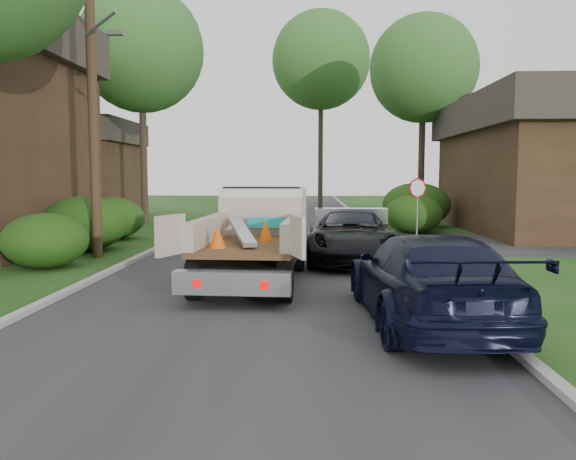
{
  "coord_description": "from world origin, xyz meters",
  "views": [
    {
      "loc": [
        1.11,
        -12.21,
        2.56
      ],
      "look_at": [
        0.6,
        1.78,
        1.2
      ],
      "focal_mm": 35.0,
      "sensor_mm": 36.0,
      "label": 1
    }
  ],
  "objects_px": {
    "stop_sign": "(417,197)",
    "tree_right_far": "(423,69)",
    "utility_pole": "(93,90)",
    "house_left_far": "(71,168)",
    "tree_left_far": "(141,50)",
    "tree_center_far": "(321,60)",
    "house_right": "(569,162)",
    "flatbed_truck": "(259,228)",
    "navy_suv": "(428,279)",
    "black_pickup": "(351,236)"
  },
  "relations": [
    {
      "from": "stop_sign",
      "to": "tree_right_far",
      "type": "distance_m",
      "value": 13.08
    },
    {
      "from": "utility_pole",
      "to": "tree_right_far",
      "type": "relative_size",
      "value": 0.87
    },
    {
      "from": "house_left_far",
      "to": "tree_right_far",
      "type": "relative_size",
      "value": 0.66
    },
    {
      "from": "house_left_far",
      "to": "tree_left_far",
      "type": "height_order",
      "value": "tree_left_far"
    },
    {
      "from": "utility_pole",
      "to": "tree_center_far",
      "type": "distance_m",
      "value": 26.75
    },
    {
      "from": "house_right",
      "to": "flatbed_truck",
      "type": "relative_size",
      "value": 2.12
    },
    {
      "from": "utility_pole",
      "to": "house_right",
      "type": "distance_m",
      "value": 20.66
    },
    {
      "from": "house_left_far",
      "to": "tree_center_far",
      "type": "relative_size",
      "value": 0.52
    },
    {
      "from": "navy_suv",
      "to": "tree_right_far",
      "type": "bearing_deg",
      "value": -103.43
    },
    {
      "from": "house_left_far",
      "to": "tree_left_far",
      "type": "xyz_separation_m",
      "value": [
        6.0,
        -5.0,
        5.93
      ]
    },
    {
      "from": "utility_pole",
      "to": "tree_center_far",
      "type": "xyz_separation_m",
      "value": [
        7.48,
        25.02,
        5.81
      ]
    },
    {
      "from": "stop_sign",
      "to": "navy_suv",
      "type": "bearing_deg",
      "value": -99.89
    },
    {
      "from": "flatbed_truck",
      "to": "navy_suv",
      "type": "bearing_deg",
      "value": -50.65
    },
    {
      "from": "stop_sign",
      "to": "navy_suv",
      "type": "relative_size",
      "value": 0.46
    },
    {
      "from": "house_left_far",
      "to": "tree_right_far",
      "type": "distance_m",
      "value": 21.78
    },
    {
      "from": "stop_sign",
      "to": "flatbed_truck",
      "type": "height_order",
      "value": "stop_sign"
    },
    {
      "from": "stop_sign",
      "to": "tree_left_far",
      "type": "distance_m",
      "value": 16.65
    },
    {
      "from": "utility_pole",
      "to": "black_pickup",
      "type": "xyz_separation_m",
      "value": [
        7.88,
        -0.48,
        -4.4
      ]
    },
    {
      "from": "tree_left_far",
      "to": "utility_pole",
      "type": "bearing_deg",
      "value": -80.46
    },
    {
      "from": "house_left_far",
      "to": "tree_center_far",
      "type": "distance_m",
      "value": 19.16
    },
    {
      "from": "utility_pole",
      "to": "house_left_far",
      "type": "distance_m",
      "value": 18.93
    },
    {
      "from": "navy_suv",
      "to": "utility_pole",
      "type": "bearing_deg",
      "value": -43.68
    },
    {
      "from": "stop_sign",
      "to": "tree_left_far",
      "type": "xyz_separation_m",
      "value": [
        -12.7,
        8.0,
        7.2
      ]
    },
    {
      "from": "utility_pole",
      "to": "house_right",
      "type": "bearing_deg",
      "value": 26.01
    },
    {
      "from": "utility_pole",
      "to": "flatbed_truck",
      "type": "xyz_separation_m",
      "value": [
        5.35,
        -3.04,
        -3.94
      ]
    },
    {
      "from": "tree_center_far",
      "to": "flatbed_truck",
      "type": "xyz_separation_m",
      "value": [
        -2.13,
        -28.06,
        -9.74
      ]
    },
    {
      "from": "black_pickup",
      "to": "navy_suv",
      "type": "distance_m",
      "value": 7.11
    },
    {
      "from": "stop_sign",
      "to": "tree_center_far",
      "type": "bearing_deg",
      "value": 98.66
    },
    {
      "from": "house_right",
      "to": "tree_left_far",
      "type": "xyz_separation_m",
      "value": [
        -20.5,
        3.0,
        5.82
      ]
    },
    {
      "from": "house_left_far",
      "to": "tree_center_far",
      "type": "height_order",
      "value": "tree_center_far"
    },
    {
      "from": "tree_left_far",
      "to": "stop_sign",
      "type": "bearing_deg",
      "value": -32.21
    },
    {
      "from": "navy_suv",
      "to": "house_left_far",
      "type": "bearing_deg",
      "value": -58.43
    },
    {
      "from": "black_pickup",
      "to": "tree_right_far",
      "type": "bearing_deg",
      "value": 73.53
    },
    {
      "from": "stop_sign",
      "to": "black_pickup",
      "type": "height_order",
      "value": "stop_sign"
    },
    {
      "from": "stop_sign",
      "to": "flatbed_truck",
      "type": "relative_size",
      "value": 0.41
    },
    {
      "from": "tree_center_far",
      "to": "navy_suv",
      "type": "distance_m",
      "value": 34.15
    },
    {
      "from": "stop_sign",
      "to": "tree_right_far",
      "type": "bearing_deg",
      "value": 78.19
    },
    {
      "from": "house_left_far",
      "to": "navy_suv",
      "type": "bearing_deg",
      "value": -55.83
    },
    {
      "from": "stop_sign",
      "to": "black_pickup",
      "type": "xyz_separation_m",
      "value": [
        -2.8,
        -4.5,
        -1.01
      ]
    },
    {
      "from": "house_right",
      "to": "flatbed_truck",
      "type": "bearing_deg",
      "value": -137.44
    },
    {
      "from": "house_left_far",
      "to": "tree_center_far",
      "type": "bearing_deg",
      "value": 27.3
    },
    {
      "from": "tree_center_far",
      "to": "black_pickup",
      "type": "xyz_separation_m",
      "value": [
        0.4,
        -25.5,
        -10.21
      ]
    },
    {
      "from": "tree_right_far",
      "to": "flatbed_truck",
      "type": "xyz_separation_m",
      "value": [
        -7.63,
        -18.06,
        -7.24
      ]
    },
    {
      "from": "house_left_far",
      "to": "tree_center_far",
      "type": "xyz_separation_m",
      "value": [
        15.5,
        8.0,
        7.93
      ]
    },
    {
      "from": "utility_pole",
      "to": "navy_suv",
      "type": "bearing_deg",
      "value": -41.08
    },
    {
      "from": "stop_sign",
      "to": "black_pickup",
      "type": "bearing_deg",
      "value": -121.89
    },
    {
      "from": "tree_left_far",
      "to": "house_left_far",
      "type": "bearing_deg",
      "value": 140.19
    },
    {
      "from": "navy_suv",
      "to": "house_right",
      "type": "bearing_deg",
      "value": -123.25
    },
    {
      "from": "black_pickup",
      "to": "tree_left_far",
      "type": "bearing_deg",
      "value": 130.12
    },
    {
      "from": "flatbed_truck",
      "to": "navy_suv",
      "type": "xyz_separation_m",
      "value": [
        3.32,
        -4.51,
        -0.45
      ]
    }
  ]
}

